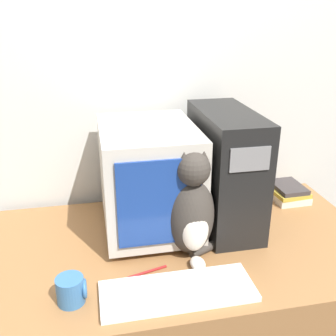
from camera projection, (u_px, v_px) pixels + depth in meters
wall_back at (160, 94)px, 1.76m from camera, size 7.00×0.05×2.50m
desk at (182, 320)px, 1.66m from camera, size 1.49×0.82×0.77m
crt_monitor at (149, 178)px, 1.54m from camera, size 0.36×0.48×0.43m
computer_tower at (225, 169)px, 1.58m from camera, size 0.21×0.47×0.47m
keyboard at (178, 291)px, 1.24m from camera, size 0.49×0.18×0.02m
cat at (190, 210)px, 1.40m from camera, size 0.26×0.26×0.41m
book_stack at (289, 193)px, 1.84m from camera, size 0.16×0.18×0.07m
pen at (148, 272)px, 1.34m from camera, size 0.14×0.05×0.01m
mug at (71, 290)px, 1.20m from camera, size 0.09×0.09×0.09m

